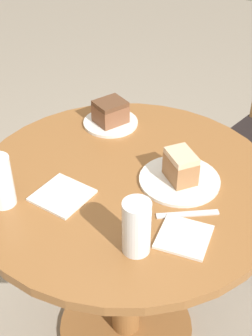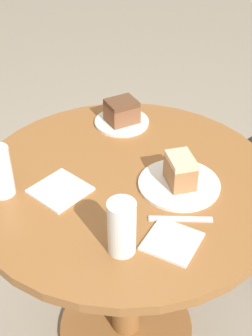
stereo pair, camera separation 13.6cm
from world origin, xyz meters
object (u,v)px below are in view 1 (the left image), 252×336
Objects in this scene: plate_near at (179,180)px; cake_slice_near at (181,166)px; glass_lemonade at (136,230)px; glass_water at (0,183)px; plate_far at (111,123)px; cake_slice_far at (110,112)px.

plate_near is 2.00× the size of cake_slice_near.
glass_lemonade is 0.41m from glass_water.
cake_slice_far is (0.00, 0.00, 0.04)m from plate_far.
cake_slice_near reaches higher than cake_slice_far.
glass_lemonade is at bearing -42.72° from cake_slice_far.
cake_slice_near reaches higher than plate_near.
cake_slice_far is 0.80× the size of glass_water.
glass_lemonade is (0.44, -0.41, 0.02)m from cake_slice_far.
glass_water is (-0.32, -0.39, 0.06)m from plate_near.
cake_slice_far is (-0.37, 0.11, 0.04)m from plate_near.
plate_far is 0.39m from cake_slice_near.
glass_water is (0.05, -0.50, 0.02)m from cake_slice_far.
plate_far is 1.59× the size of cake_slice_near.
cake_slice_near is at bearing -17.10° from plate_far.
glass_lemonade is (0.07, -0.29, 0.06)m from plate_near.
glass_water is at bearing -166.00° from glass_lemonade.
plate_near is 1.58× the size of glass_water.
glass_lemonade is (0.07, -0.29, 0.01)m from cake_slice_near.
cake_slice_far is at bearing 162.90° from cake_slice_near.
glass_lemonade reaches higher than cake_slice_near.
plate_near is 1.26× the size of plate_far.
glass_water is at bearing -84.67° from plate_far.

